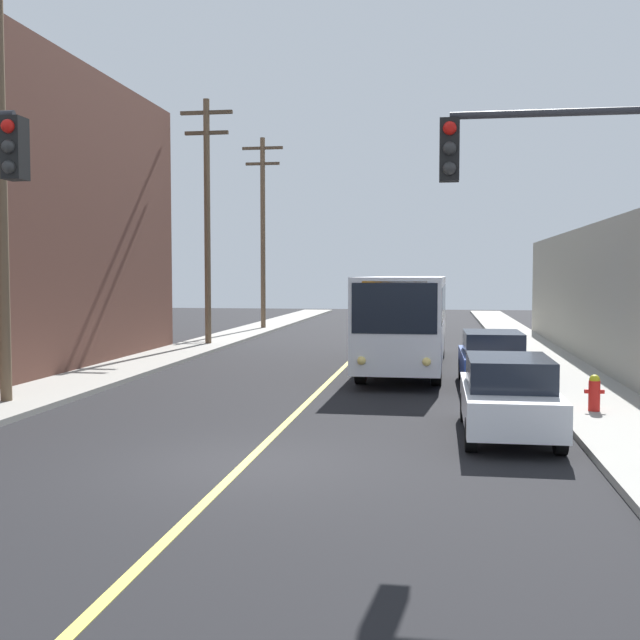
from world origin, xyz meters
TOP-DOWN VIEW (x-y plane):
  - ground_plane at (0.00, 0.00)m, footprint 120.00×120.00m
  - sidewalk_left at (-7.25, 10.00)m, footprint 2.50×90.00m
  - sidewalk_right at (7.25, 10.00)m, footprint 2.50×90.00m
  - lane_stripe_center at (0.00, 15.00)m, footprint 0.16×60.00m
  - city_bus at (2.20, 14.33)m, footprint 2.76×12.19m
  - parked_car_white at (4.71, 3.04)m, footprint 1.82×4.40m
  - parked_car_blue at (4.86, 10.03)m, footprint 1.86×4.42m
  - utility_pole_near at (-7.30, 4.79)m, footprint 2.40×0.28m
  - utility_pole_mid at (-7.07, 21.10)m, footprint 2.40×0.28m
  - utility_pole_far at (-6.92, 31.64)m, footprint 2.40×0.28m
  - traffic_signal_right_corner at (5.41, -0.01)m, footprint 3.75×0.48m
  - fire_hydrant at (6.85, 5.48)m, footprint 0.44×0.26m

SIDE VIEW (x-z plane):
  - ground_plane at x=0.00m, z-range 0.00..0.00m
  - lane_stripe_center at x=0.00m, z-range 0.00..0.01m
  - sidewalk_left at x=-7.25m, z-range 0.00..0.15m
  - sidewalk_right at x=7.25m, z-range 0.00..0.15m
  - fire_hydrant at x=6.85m, z-range 0.16..1.00m
  - parked_car_white at x=4.71m, z-range 0.03..1.65m
  - parked_car_blue at x=4.86m, z-range 0.03..1.65m
  - city_bus at x=2.20m, z-range 0.22..3.42m
  - traffic_signal_right_corner at x=5.41m, z-range 1.30..7.30m
  - utility_pole_mid at x=-7.07m, z-range 0.67..11.64m
  - utility_pole_far at x=-6.92m, z-range 0.67..11.74m
  - utility_pole_near at x=-7.30m, z-range 0.68..12.61m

